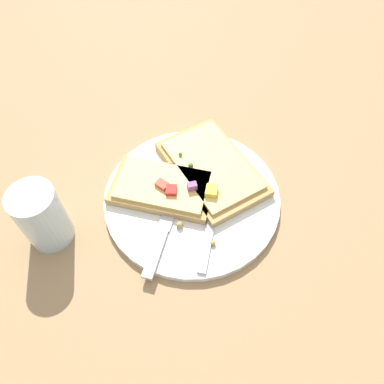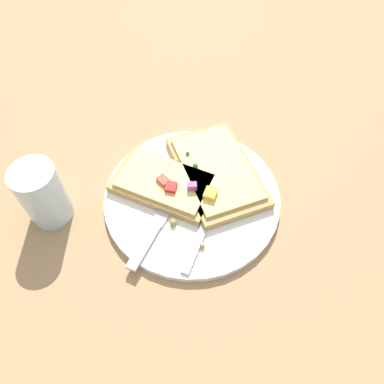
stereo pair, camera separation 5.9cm
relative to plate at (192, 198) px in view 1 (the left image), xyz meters
name	(u,v)px [view 1 (the left image)]	position (x,y,z in m)	size (l,w,h in m)	color
ground_plane	(192,200)	(0.00, 0.00, -0.01)	(4.00, 4.00, 0.00)	#9E7A51
plate	(192,198)	(0.00, 0.00, 0.00)	(0.28, 0.28, 0.01)	white
fork	(214,207)	(0.04, 0.01, 0.01)	(0.14, 0.17, 0.01)	#B7B7BC
knife	(165,226)	(0.02, -0.07, 0.01)	(0.13, 0.18, 0.01)	#B7B7BC
pizza_slice_main	(212,168)	(-0.02, 0.06, 0.02)	(0.20, 0.15, 0.03)	tan
pizza_slice_corner	(163,187)	(-0.04, -0.03, 0.02)	(0.19, 0.17, 0.03)	tan
crumb_scatter	(197,201)	(0.02, 0.00, 0.01)	(0.13, 0.13, 0.01)	tan
drinking_glass	(42,217)	(-0.09, -0.20, 0.05)	(0.07, 0.07, 0.10)	silver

